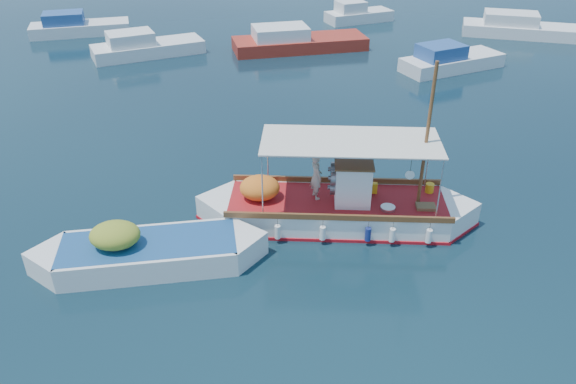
{
  "coord_description": "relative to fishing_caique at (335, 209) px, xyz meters",
  "views": [
    {
      "loc": [
        -1.47,
        -15.7,
        10.78
      ],
      "look_at": [
        -1.19,
        0.0,
        1.51
      ],
      "focal_mm": 35.0,
      "sensor_mm": 36.0,
      "label": 1
    }
  ],
  "objects": [
    {
      "name": "dinghy",
      "position": [
        -5.98,
        -2.29,
        -0.15
      ],
      "size": [
        7.28,
        2.76,
        1.79
      ],
      "rotation": [
        0.0,
        0.0,
        0.14
      ],
      "color": "white",
      "rests_on": "ground"
    },
    {
      "name": "bg_boat_nw",
      "position": [
        -10.44,
        19.51,
        -0.03
      ],
      "size": [
        7.3,
        5.01,
        1.8
      ],
      "rotation": [
        0.0,
        0.0,
        0.42
      ],
      "color": "silver",
      "rests_on": "ground"
    },
    {
      "name": "bg_boat_ne",
      "position": [
        8.31,
        16.36,
        -0.03
      ],
      "size": [
        6.65,
        4.65,
        1.8
      ],
      "rotation": [
        0.0,
        0.0,
        0.43
      ],
      "color": "silver",
      "rests_on": "ground"
    },
    {
      "name": "bg_boat_far_w",
      "position": [
        -16.36,
        24.77,
        -0.03
      ],
      "size": [
        7.16,
        3.91,
        1.8
      ],
      "rotation": [
        0.0,
        0.0,
        0.25
      ],
      "color": "silver",
      "rests_on": "ground"
    },
    {
      "name": "ground",
      "position": [
        -0.43,
        -0.52,
        -0.52
      ],
      "size": [
        160.0,
        160.0,
        0.0
      ],
      "primitive_type": "plane",
      "color": "black",
      "rests_on": "ground"
    },
    {
      "name": "bg_boat_n",
      "position": [
        -0.74,
        20.62,
        -0.03
      ],
      "size": [
        9.1,
        4.55,
        1.8
      ],
      "rotation": [
        0.0,
        0.0,
        0.21
      ],
      "color": "maroon",
      "rests_on": "ground"
    },
    {
      "name": "bg_boat_far_n",
      "position": [
        4.24,
        28.09,
        -0.03
      ],
      "size": [
        5.5,
        3.76,
        1.8
      ],
      "rotation": [
        0.0,
        0.0,
        0.38
      ],
      "color": "silver",
      "rests_on": "ground"
    },
    {
      "name": "bg_boat_e",
      "position": [
        15.66,
        23.7,
        -0.03
      ],
      "size": [
        9.43,
        5.0,
        1.8
      ],
      "rotation": [
        0.0,
        0.0,
        -0.28
      ],
      "color": "silver",
      "rests_on": "ground"
    },
    {
      "name": "fishing_caique",
      "position": [
        0.0,
        0.0,
        0.0
      ],
      "size": [
        9.7,
        3.16,
        5.93
      ],
      "rotation": [
        0.0,
        0.0,
        -0.07
      ],
      "color": "white",
      "rests_on": "ground"
    }
  ]
}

